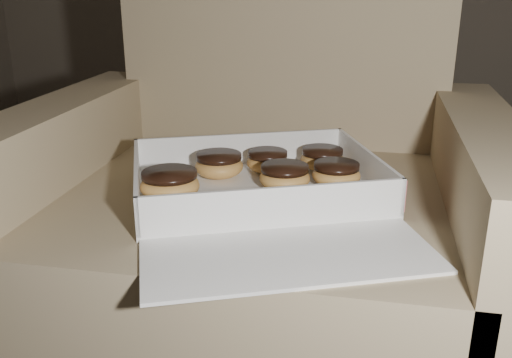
{
  "coord_description": "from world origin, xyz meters",
  "views": [
    {
      "loc": [
        -0.22,
        -0.35,
        0.74
      ],
      "look_at": [
        -0.39,
        0.51,
        0.42
      ],
      "focal_mm": 40.0,
      "sensor_mm": 36.0,
      "label": 1
    }
  ],
  "objects": [
    {
      "name": "donut_a",
      "position": [
        -0.3,
        0.64,
        0.42
      ],
      "size": [
        0.08,
        0.08,
        0.04
      ],
      "color": "#EBAE52",
      "rests_on": "bakery_box"
    },
    {
      "name": "donut_b",
      "position": [
        -0.52,
        0.44,
        0.43
      ],
      "size": [
        0.09,
        0.09,
        0.05
      ],
      "color": "#EBAE52",
      "rests_on": "bakery_box"
    },
    {
      "name": "crumb_a",
      "position": [
        -0.51,
        0.44,
        0.4
      ],
      "size": [
        0.01,
        0.01,
        0.0
      ],
      "primitive_type": "ellipsoid",
      "color": "black",
      "rests_on": "bakery_box"
    },
    {
      "name": "donut_e",
      "position": [
        -0.47,
        0.56,
        0.42
      ],
      "size": [
        0.08,
        0.08,
        0.04
      ],
      "color": "#EBAE52",
      "rests_on": "bakery_box"
    },
    {
      "name": "armchair",
      "position": [
        -0.4,
        0.6,
        0.28
      ],
      "size": [
        0.84,
        0.71,
        0.88
      ],
      "color": "tan",
      "rests_on": "floor"
    },
    {
      "name": "donut_c",
      "position": [
        -0.26,
        0.55,
        0.42
      ],
      "size": [
        0.08,
        0.08,
        0.04
      ],
      "color": "#EBAE52",
      "rests_on": "bakery_box"
    },
    {
      "name": "crumb_b",
      "position": [
        -0.44,
        0.46,
        0.4
      ],
      "size": [
        0.01,
        0.01,
        0.0
      ],
      "primitive_type": "ellipsoid",
      "color": "black",
      "rests_on": "bakery_box"
    },
    {
      "name": "donut_d",
      "position": [
        -0.35,
        0.52,
        0.42
      ],
      "size": [
        0.08,
        0.08,
        0.04
      ],
      "color": "#EBAE52",
      "rests_on": "bakery_box"
    },
    {
      "name": "crumb_c",
      "position": [
        -0.44,
        0.48,
        0.4
      ],
      "size": [
        0.01,
        0.01,
        0.0
      ],
      "primitive_type": "ellipsoid",
      "color": "black",
      "rests_on": "bakery_box"
    },
    {
      "name": "bakery_box",
      "position": [
        -0.37,
        0.47,
        0.41
      ],
      "size": [
        0.53,
        0.57,
        0.07
      ],
      "rotation": [
        0.0,
        0.0,
        0.39
      ],
      "color": "white",
      "rests_on": "armchair"
    },
    {
      "name": "donut_f",
      "position": [
        -0.39,
        0.61,
        0.42
      ],
      "size": [
        0.08,
        0.08,
        0.04
      ],
      "color": "#EBAE52",
      "rests_on": "bakery_box"
    }
  ]
}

